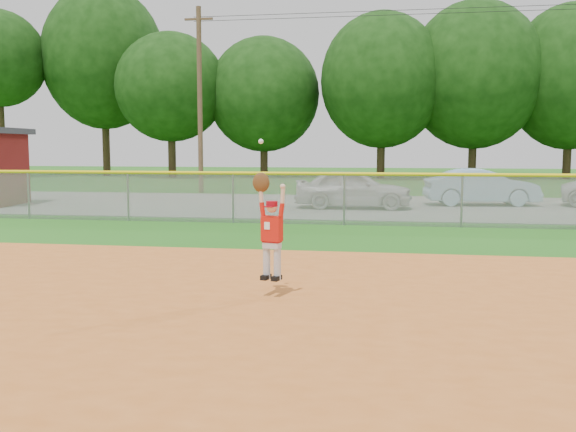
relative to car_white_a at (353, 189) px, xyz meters
name	(u,v)px	position (x,y,z in m)	size (l,w,h in m)	color
ground	(290,312)	(0.03, -14.88, -0.75)	(120.00, 120.00, 0.00)	#1F5B14
clay_infield	(239,391)	(0.03, -17.88, -0.73)	(24.00, 16.00, 0.04)	#BF6122
parking_strip	(356,206)	(0.03, 1.12, -0.74)	(44.00, 10.00, 0.03)	slate
car_white_a	(353,189)	(0.00, 0.00, 0.00)	(1.71, 4.25, 1.45)	silver
car_blue	(481,187)	(4.80, 2.01, -0.02)	(1.48, 4.26, 1.40)	#90BCD7
outfield_fence	(344,195)	(0.03, -4.88, 0.13)	(40.06, 0.10, 1.55)	gray
power_lines	(386,95)	(1.03, 7.12, 3.92)	(19.40, 0.24, 9.00)	#4C3823
tree_line	(388,71)	(0.99, 23.02, 6.78)	(62.37, 13.00, 14.43)	#422D1C
ballplayer	(270,227)	(-0.39, -14.15, 0.34)	(0.54, 0.30, 2.12)	silver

